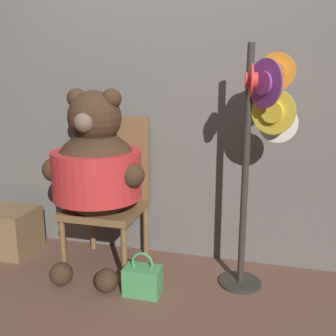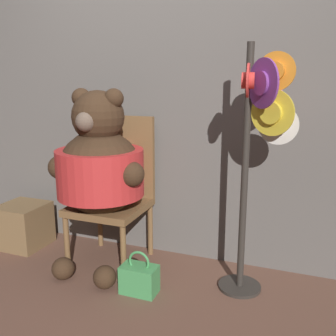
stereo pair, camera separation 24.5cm
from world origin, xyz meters
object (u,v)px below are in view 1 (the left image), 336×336
(chair, at_px, (111,189))
(teddy_bear, at_px, (96,169))
(handbag_on_ground, at_px, (143,280))
(hat_display_rack, at_px, (260,137))

(chair, xyz_separation_m, teddy_bear, (-0.02, -0.18, 0.20))
(handbag_on_ground, bearing_deg, hat_display_rack, 21.99)
(handbag_on_ground, bearing_deg, teddy_bear, 150.29)
(chair, bearing_deg, hat_display_rack, -7.61)
(chair, distance_m, handbag_on_ground, 0.72)
(teddy_bear, distance_m, hat_display_rack, 1.10)
(hat_display_rack, bearing_deg, handbag_on_ground, -158.01)
(hat_display_rack, bearing_deg, chair, 172.39)
(teddy_bear, bearing_deg, hat_display_rack, 2.33)
(chair, xyz_separation_m, hat_display_rack, (1.06, -0.14, 0.45))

